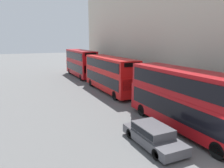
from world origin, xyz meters
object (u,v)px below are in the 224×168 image
object	(u,v)px
bus_leading	(186,98)
bus_second_in_queue	(110,73)
car_dark_sedan	(153,135)
pedestrian	(113,78)
bus_third_in_queue	(81,62)

from	to	relation	value
bus_leading	bus_second_in_queue	world-z (taller)	bus_leading
car_dark_sedan	pedestrian	world-z (taller)	pedestrian
bus_second_in_queue	pedestrian	distance (m)	5.77
bus_leading	car_dark_sedan	size ratio (longest dim) A/B	2.37
bus_second_in_queue	car_dark_sedan	bearing A→B (deg)	-103.72
bus_third_in_queue	bus_second_in_queue	bearing A→B (deg)	-90.00
bus_second_in_queue	pedestrian	bearing A→B (deg)	60.36
car_dark_sedan	bus_third_in_queue	bearing A→B (deg)	82.59
bus_leading	bus_second_in_queue	size ratio (longest dim) A/B	0.99
bus_leading	bus_third_in_queue	bearing A→B (deg)	90.00
bus_second_in_queue	pedestrian	xyz separation A→B (m)	(2.74, 4.81, -1.61)
bus_leading	pedestrian	distance (m)	18.06
bus_third_in_queue	car_dark_sedan	world-z (taller)	bus_third_in_queue
bus_leading	bus_third_in_queue	distance (m)	25.18
car_dark_sedan	bus_leading	bearing A→B (deg)	15.78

